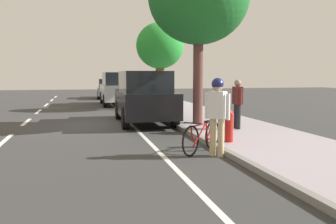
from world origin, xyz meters
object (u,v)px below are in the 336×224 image
(parked_suv_black_nearest, at_px, (144,96))
(parked_suv_silver_second, at_px, (118,88))
(bicycle_at_curb, at_px, (202,137))
(pedestrian_on_phone, at_px, (237,101))
(fire_hydrant, at_px, (229,126))
(street_tree_corner, at_px, (160,47))
(cyclist_with_backpack, at_px, (218,108))
(parked_sedan_grey_mid, at_px, (109,89))

(parked_suv_black_nearest, bearing_deg, parked_suv_silver_second, 91.24)
(bicycle_at_curb, height_order, pedestrian_on_phone, pedestrian_on_phone)
(fire_hydrant, bearing_deg, street_tree_corner, 87.99)
(parked_suv_silver_second, distance_m, cyclist_with_backpack, 14.72)
(fire_hydrant, bearing_deg, bicycle_at_curb, -149.80)
(parked_suv_silver_second, bearing_deg, parked_suv_black_nearest, -88.76)
(parked_sedan_grey_mid, distance_m, street_tree_corner, 10.55)
(street_tree_corner, bearing_deg, pedestrian_on_phone, -84.47)
(parked_sedan_grey_mid, relative_size, fire_hydrant, 5.34)
(parked_suv_black_nearest, height_order, bicycle_at_curb, parked_suv_black_nearest)
(parked_suv_black_nearest, distance_m, street_tree_corner, 5.94)
(cyclist_with_backpack, xyz_separation_m, fire_hydrant, (0.68, 0.96, -0.55))
(pedestrian_on_phone, bearing_deg, cyclist_with_backpack, -120.96)
(parked_suv_black_nearest, height_order, street_tree_corner, street_tree_corner)
(parked_suv_black_nearest, bearing_deg, cyclist_with_backpack, -83.55)
(parked_sedan_grey_mid, bearing_deg, parked_suv_black_nearest, -89.14)
(street_tree_corner, bearing_deg, fire_hydrant, -92.01)
(parked_suv_silver_second, xyz_separation_m, street_tree_corner, (1.92, -3.41, 2.28))
(cyclist_with_backpack, relative_size, pedestrian_on_phone, 1.14)
(street_tree_corner, bearing_deg, bicycle_at_curb, -96.62)
(pedestrian_on_phone, bearing_deg, bicycle_at_curb, -128.00)
(parked_suv_silver_second, relative_size, fire_hydrant, 5.61)
(street_tree_corner, bearing_deg, parked_suv_black_nearest, -108.39)
(pedestrian_on_phone, bearing_deg, parked_suv_silver_second, 103.12)
(parked_suv_silver_second, bearing_deg, bicycle_at_curb, -87.36)
(street_tree_corner, xyz_separation_m, pedestrian_on_phone, (0.80, -8.22, -2.30))
(bicycle_at_curb, bearing_deg, street_tree_corner, 83.38)
(bicycle_at_curb, distance_m, pedestrian_on_phone, 3.40)
(bicycle_at_curb, relative_size, street_tree_corner, 0.30)
(parked_sedan_grey_mid, xyz_separation_m, street_tree_corner, (1.96, -10.05, 2.56))
(parked_sedan_grey_mid, height_order, street_tree_corner, street_tree_corner)
(parked_sedan_grey_mid, distance_m, cyclist_with_backpack, 21.36)
(bicycle_at_curb, distance_m, street_tree_corner, 11.31)
(parked_suv_black_nearest, xyz_separation_m, street_tree_corner, (1.73, 5.20, 2.28))
(parked_suv_silver_second, distance_m, fire_hydrant, 13.83)
(parked_suv_black_nearest, relative_size, pedestrian_on_phone, 3.00)
(pedestrian_on_phone, relative_size, fire_hydrant, 1.88)
(parked_sedan_grey_mid, height_order, fire_hydrant, parked_sedan_grey_mid)
(parked_suv_black_nearest, xyz_separation_m, pedestrian_on_phone, (2.52, -3.02, -0.01))
(bicycle_at_curb, bearing_deg, parked_suv_silver_second, 92.64)
(parked_suv_black_nearest, xyz_separation_m, fire_hydrant, (1.37, -5.13, -0.47))
(pedestrian_on_phone, height_order, fire_hydrant, pedestrian_on_phone)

